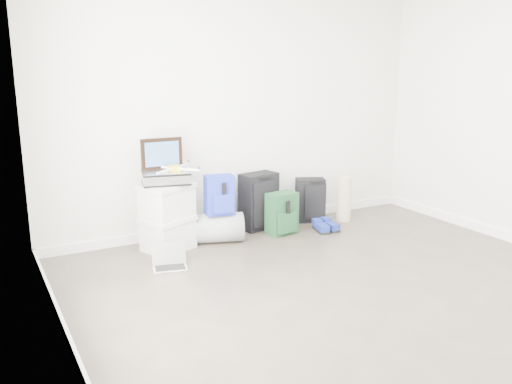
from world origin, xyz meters
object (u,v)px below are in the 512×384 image
large_suitcase (259,201)px  carry_on (310,200)px  duffel_bag (219,228)px  laptop (170,262)px  boxes_stack (167,217)px  briefcase (166,177)px

large_suitcase → carry_on: (0.67, -0.04, -0.06)m
duffel_bag → laptop: bearing=-128.8°
large_suitcase → carry_on: 0.67m
large_suitcase → carry_on: size_ratio=1.23×
boxes_stack → carry_on: (1.81, 0.14, -0.08)m
briefcase → duffel_bag: size_ratio=0.89×
duffel_bag → carry_on: (1.26, 0.17, 0.10)m
briefcase → carry_on: size_ratio=0.86×
duffel_bag → large_suitcase: (0.59, 0.21, 0.16)m
briefcase → laptop: size_ratio=1.26×
briefcase → laptop: 0.85m
briefcase → duffel_bag: 0.81m
carry_on → laptop: size_ratio=1.46×
briefcase → boxes_stack: bearing=0.0°
large_suitcase → duffel_bag: bearing=-170.8°
duffel_bag → large_suitcase: size_ratio=0.78×
duffel_bag → carry_on: bearing=26.4°
laptop → large_suitcase: bearing=41.0°
carry_on → large_suitcase: bearing=-160.5°
boxes_stack → laptop: size_ratio=1.92×
briefcase → duffel_bag: (0.55, -0.03, -0.59)m
large_suitcase → laptop: size_ratio=1.80×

